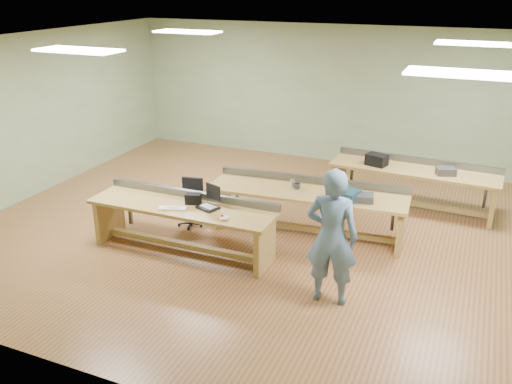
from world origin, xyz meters
TOP-DOWN VIEW (x-y plane):
  - floor at (0.00, 0.00)m, footprint 10.00×10.00m
  - ceiling at (0.00, 0.00)m, footprint 10.00×10.00m
  - wall_back at (0.00, 4.00)m, footprint 10.00×0.04m
  - wall_front at (0.00, -4.00)m, footprint 10.00×0.04m
  - wall_left at (-5.00, 0.00)m, footprint 0.04×8.00m
  - fluor_panels at (0.00, 0.00)m, footprint 6.20×3.50m
  - workbench_front at (-1.19, -1.15)m, footprint 2.88×0.79m
  - workbench_mid at (0.34, 0.15)m, footprint 3.22×1.07m
  - workbench_back at (1.76, 1.90)m, footprint 2.96×0.93m
  - person at (1.23, -1.64)m, footprint 0.69×0.48m
  - laptop_base at (-0.77, -1.13)m, footprint 0.35×0.32m
  - laptop_screen at (-0.74, -1.02)m, footprint 0.28×0.11m
  - keyboard at (-1.24, -1.35)m, footprint 0.43×0.26m
  - trackball_mouse at (-0.38, -1.39)m, footprint 0.16×0.18m
  - camera_bag at (-1.06, -1.05)m, footprint 0.26×0.20m
  - task_chair at (-1.55, -0.30)m, footprint 0.50×0.50m
  - parts_bin_teal at (0.96, 0.00)m, footprint 0.51×0.42m
  - parts_bin_grey at (1.21, 0.03)m, footprint 0.44×0.33m
  - mug at (0.17, 0.14)m, footprint 0.14×0.14m
  - drinks_can at (0.06, 0.20)m, footprint 0.08×0.08m
  - storage_box_back at (1.10, 1.81)m, footprint 0.41×0.34m
  - tray_back at (2.30, 1.77)m, footprint 0.37×0.32m

SIDE VIEW (x-z plane):
  - floor at x=0.00m, z-range 0.00..0.00m
  - task_chair at x=-1.55m, z-range -0.11..0.69m
  - workbench_front at x=-1.19m, z-range 0.13..0.99m
  - workbench_back at x=1.76m, z-range 0.13..0.99m
  - workbench_mid at x=0.34m, z-range 0.13..0.99m
  - keyboard at x=-1.24m, z-range 0.75..0.77m
  - laptop_base at x=-0.77m, z-range 0.75..0.78m
  - trackball_mouse at x=-0.38m, z-range 0.75..0.81m
  - mug at x=0.17m, z-range 0.75..0.84m
  - parts_bin_grey at x=1.21m, z-range 0.75..0.86m
  - drinks_can at x=0.06m, z-range 0.75..0.87m
  - tray_back at x=2.30m, z-range 0.75..0.88m
  - parts_bin_teal at x=0.96m, z-range 0.75..0.90m
  - camera_bag at x=-1.06m, z-range 0.75..0.91m
  - storage_box_back at x=1.10m, z-range 0.75..0.95m
  - person at x=1.23m, z-range 0.00..1.80m
  - laptop_screen at x=-0.74m, z-range 0.86..1.09m
  - wall_back at x=0.00m, z-range 0.00..3.00m
  - wall_front at x=0.00m, z-range 0.00..3.00m
  - wall_left at x=-5.00m, z-range 0.00..3.00m
  - fluor_panels at x=0.00m, z-range 2.96..2.99m
  - ceiling at x=0.00m, z-range 3.00..3.00m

